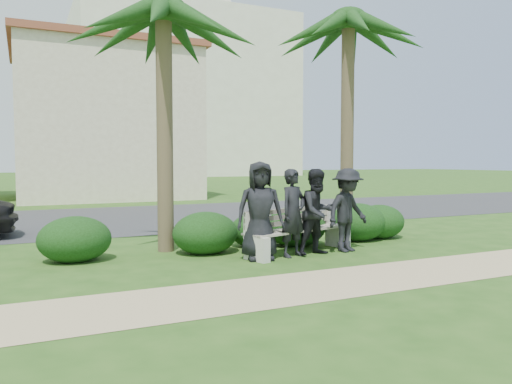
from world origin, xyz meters
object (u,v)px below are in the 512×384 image
park_bench (299,233)px  palm_left (163,12)px  man_c (318,212)px  man_d (347,210)px  palm_right (348,22)px  man_b (293,213)px  man_a (260,211)px

park_bench → palm_left: bearing=134.3°
man_c → palm_left: 4.89m
man_d → palm_right: palm_right is taller
man_b → man_d: (1.23, 0.00, 0.00)m
man_d → palm_right: bearing=39.5°
park_bench → man_a: man_a is taller
man_c → palm_right: palm_right is taller
park_bench → palm_right: size_ratio=0.42×
man_a → man_b: 0.69m
palm_left → palm_right: size_ratio=0.92×
palm_right → man_c: bearing=-135.3°
man_a → palm_right: (3.44, 2.16, 4.29)m
man_c → man_d: man_d is taller
man_d → palm_left: (-3.24, 1.59, 3.85)m
man_c → palm_left: bearing=138.6°
park_bench → man_b: (-0.29, -0.27, 0.44)m
man_b → man_c: man_b is taller
man_d → man_c: bearing=167.7°
man_d → palm_left: palm_left is taller
man_c → man_d: bearing=-5.4°
man_a → palm_right: size_ratio=0.29×
man_b → man_c: 0.52m
man_b → palm_right: size_ratio=0.27×
palm_left → man_c: bearing=-32.8°
palm_left → palm_right: (4.76, 0.58, 0.51)m
man_c → man_d: 0.71m
park_bench → man_b: bearing=-152.7°
man_b → palm_right: bearing=19.1°
park_bench → palm_left: palm_left is taller
man_d → man_a: bearing=164.1°
man_c → palm_right: (2.23, 2.21, 4.36)m
palm_left → palm_right: 4.83m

